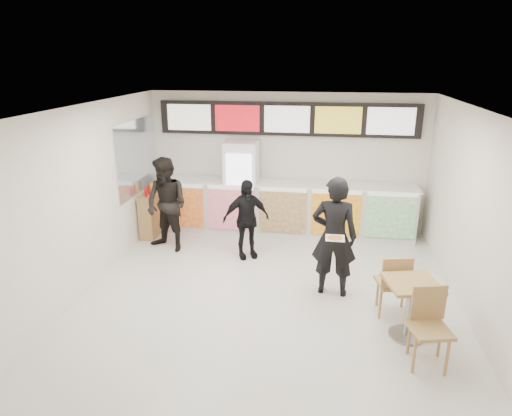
% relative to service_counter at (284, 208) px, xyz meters
% --- Properties ---
extents(floor, '(7.00, 7.00, 0.00)m').
position_rel_service_counter_xyz_m(floor, '(-0.00, -3.09, -0.57)').
color(floor, beige).
rests_on(floor, ground).
extents(ceiling, '(7.00, 7.00, 0.00)m').
position_rel_service_counter_xyz_m(ceiling, '(-0.00, -3.09, 2.43)').
color(ceiling, white).
rests_on(ceiling, wall_back).
extents(wall_back, '(6.00, 0.00, 6.00)m').
position_rel_service_counter_xyz_m(wall_back, '(-0.00, 0.41, 0.93)').
color(wall_back, silver).
rests_on(wall_back, floor).
extents(wall_left, '(0.00, 7.00, 7.00)m').
position_rel_service_counter_xyz_m(wall_left, '(-3.00, -3.09, 0.93)').
color(wall_left, silver).
rests_on(wall_left, floor).
extents(wall_right, '(0.00, 7.00, 7.00)m').
position_rel_service_counter_xyz_m(wall_right, '(3.00, -3.09, 0.93)').
color(wall_right, silver).
rests_on(wall_right, floor).
extents(service_counter, '(5.56, 0.77, 1.14)m').
position_rel_service_counter_xyz_m(service_counter, '(0.00, 0.00, 0.00)').
color(service_counter, silver).
rests_on(service_counter, floor).
extents(menu_board, '(5.50, 0.14, 0.70)m').
position_rel_service_counter_xyz_m(menu_board, '(0.00, 0.32, 1.88)').
color(menu_board, black).
rests_on(menu_board, wall_back).
extents(drinks_fridge, '(0.70, 0.67, 2.00)m').
position_rel_service_counter_xyz_m(drinks_fridge, '(-0.93, 0.02, 0.43)').
color(drinks_fridge, white).
rests_on(drinks_fridge, floor).
extents(mirror_panel, '(0.01, 2.00, 1.50)m').
position_rel_service_counter_xyz_m(mirror_panel, '(-2.99, -0.64, 1.18)').
color(mirror_panel, '#B2B7BF').
rests_on(mirror_panel, wall_left).
extents(customer_main, '(0.76, 0.54, 1.98)m').
position_rel_service_counter_xyz_m(customer_main, '(1.02, -2.57, 0.42)').
color(customer_main, black).
rests_on(customer_main, floor).
extents(customer_left, '(1.12, 1.01, 1.87)m').
position_rel_service_counter_xyz_m(customer_left, '(-2.20, -1.25, 0.36)').
color(customer_left, black).
rests_on(customer_left, floor).
extents(customer_mid, '(0.98, 0.74, 1.55)m').
position_rel_service_counter_xyz_m(customer_mid, '(-0.60, -1.37, 0.20)').
color(customer_mid, black).
rests_on(customer_mid, floor).
extents(pizza_slice, '(0.36, 0.36, 0.02)m').
position_rel_service_counter_xyz_m(pizza_slice, '(1.02, -3.02, 0.58)').
color(pizza_slice, beige).
rests_on(pizza_slice, customer_main).
extents(cafe_table, '(0.84, 1.76, 1.00)m').
position_rel_service_counter_xyz_m(cafe_table, '(2.05, -3.67, 0.01)').
color(cafe_table, '#A67D4C').
rests_on(cafe_table, floor).
extents(condiment_ledge, '(0.34, 0.83, 1.11)m').
position_rel_service_counter_xyz_m(condiment_ledge, '(-2.82, -0.53, -0.10)').
color(condiment_ledge, '#A67D4C').
rests_on(condiment_ledge, floor).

